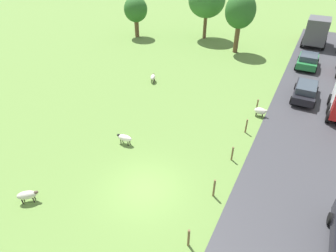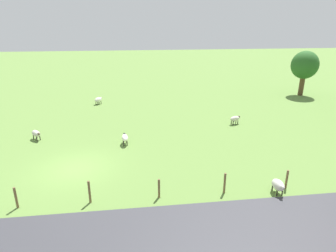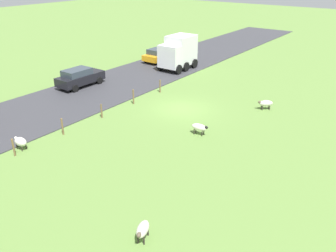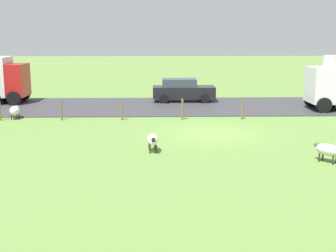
% 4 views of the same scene
% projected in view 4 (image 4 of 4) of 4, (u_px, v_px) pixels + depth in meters
% --- Properties ---
extents(ground_plane, '(160.00, 160.00, 0.00)m').
position_uv_depth(ground_plane, '(214.00, 134.00, 22.70)').
color(ground_plane, olive).
extents(road_strip, '(8.00, 80.00, 0.06)m').
position_uv_depth(road_strip, '(198.00, 106.00, 31.14)').
color(road_strip, '#38383D').
rests_on(road_strip, ground_plane).
extents(sheep_0, '(1.04, 0.58, 0.78)m').
position_uv_depth(sheep_0, '(15.00, 111.00, 26.45)').
color(sheep_0, silver).
rests_on(sheep_0, ground_plane).
extents(sheep_3, '(1.12, 1.04, 0.75)m').
position_uv_depth(sheep_3, '(328.00, 150.00, 17.52)').
color(sheep_3, beige).
rests_on(sheep_3, ground_plane).
extents(sheep_4, '(1.19, 0.54, 0.76)m').
position_uv_depth(sheep_4, '(153.00, 140.00, 19.11)').
color(sheep_4, silver).
rests_on(sheep_4, ground_plane).
extents(fence_post_0, '(0.12, 0.12, 1.15)m').
position_uv_depth(fence_post_0, '(242.00, 110.00, 26.34)').
color(fence_post_0, brown).
rests_on(fence_post_0, ground_plane).
extents(fence_post_1, '(0.12, 0.12, 1.23)m').
position_uv_depth(fence_post_1, '(182.00, 109.00, 26.24)').
color(fence_post_1, brown).
rests_on(fence_post_1, ground_plane).
extents(fence_post_2, '(0.12, 0.12, 1.07)m').
position_uv_depth(fence_post_2, '(122.00, 111.00, 26.18)').
color(fence_post_2, brown).
rests_on(fence_post_2, ground_plane).
extents(fence_post_3, '(0.12, 0.12, 1.17)m').
position_uv_depth(fence_post_3, '(61.00, 110.00, 26.08)').
color(fence_post_3, brown).
rests_on(fence_post_3, ground_plane).
extents(fence_post_4, '(0.12, 0.12, 1.10)m').
position_uv_depth(fence_post_4, '(0.00, 111.00, 26.01)').
color(fence_post_4, brown).
rests_on(fence_post_4, ground_plane).
extents(car_1, '(2.03, 4.51, 1.66)m').
position_uv_depth(car_1, '(183.00, 90.00, 32.94)').
color(car_1, black).
rests_on(car_1, road_strip).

